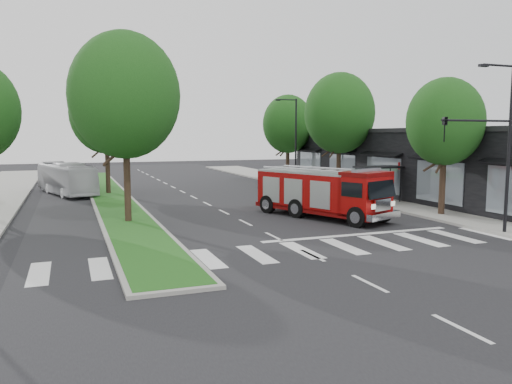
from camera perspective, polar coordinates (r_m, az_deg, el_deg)
ground at (r=23.55m, az=2.03°, el=-5.12°), size 140.00×140.00×0.00m
sidewalk_right at (r=38.18m, az=13.65°, el=-0.70°), size 5.00×80.00×0.15m
median at (r=39.66m, az=-16.28°, el=-0.51°), size 3.00×50.00×0.15m
storefront_row at (r=40.67m, az=19.00°, el=2.99°), size 8.00×30.00×5.00m
bus_shelter at (r=35.74m, az=13.68°, el=1.98°), size 3.20×1.60×2.61m
tree_right_near at (r=30.96m, az=20.78°, el=7.50°), size 4.40×4.40×8.05m
tree_right_mid at (r=40.79m, az=9.52°, el=8.87°), size 5.60×5.60×9.72m
tree_right_far at (r=49.67m, az=3.67°, el=7.75°), size 5.00×5.00×8.73m
tree_median_near at (r=27.51m, az=-14.78°, el=10.61°), size 5.80×5.80×10.16m
tree_median_far at (r=41.42m, az=-16.78°, el=8.65°), size 5.60×5.60×9.72m
streetlight_right_near at (r=25.66m, az=25.67°, el=5.70°), size 4.08×0.22×8.00m
streetlight_right_far at (r=45.54m, az=4.40°, el=6.15°), size 2.11×0.20×8.00m
fire_engine at (r=29.00m, az=7.51°, el=-0.10°), size 5.61×8.96×2.99m
city_bus at (r=42.75m, az=-20.88°, el=1.44°), size 4.66×9.49×2.58m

